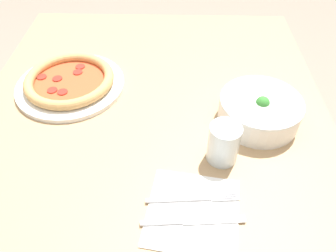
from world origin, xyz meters
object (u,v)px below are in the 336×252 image
at_px(pizza, 70,82).
at_px(glass, 224,143).
at_px(bowl, 260,109).
at_px(knife, 189,221).
at_px(fork, 191,199).

xyz_separation_m(pizza, glass, (0.24, 0.39, 0.03)).
bearing_deg(bowl, knife, -31.69).
height_order(bowl, fork, bowl).
bearing_deg(fork, pizza, 128.05).
distance_m(bowl, knife, 0.33).
height_order(pizza, bowl, bowl).
height_order(knife, glass, glass).
distance_m(pizza, knife, 0.50).
relative_size(pizza, fork, 1.58).
bearing_deg(bowl, pizza, -103.68).
height_order(fork, knife, same).
relative_size(pizza, bowl, 1.49).
bearing_deg(glass, knife, -25.14).
bearing_deg(glass, fork, -31.46).
height_order(pizza, knife, pizza).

